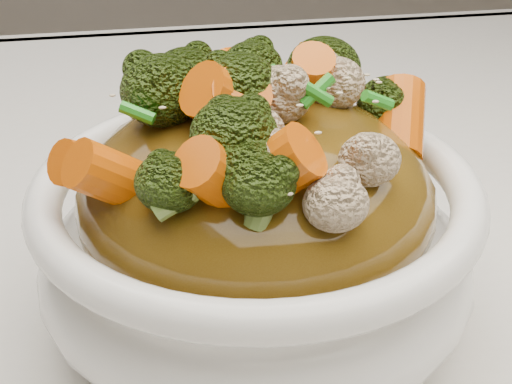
{
  "coord_description": "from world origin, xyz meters",
  "views": [
    {
      "loc": [
        -0.08,
        -0.36,
        0.99
      ],
      "look_at": [
        -0.03,
        -0.06,
        0.82
      ],
      "focal_mm": 55.0,
      "sensor_mm": 36.0,
      "label": 1
    }
  ],
  "objects": [
    {
      "name": "tablecloth",
      "position": [
        0.0,
        0.0,
        0.73
      ],
      "size": [
        1.2,
        0.8,
        0.04
      ],
      "primitive_type": "cube",
      "color": "silver",
      "rests_on": "dining_table"
    },
    {
      "name": "bowl",
      "position": [
        -0.03,
        -0.06,
        0.79
      ],
      "size": [
        0.25,
        0.25,
        0.08
      ],
      "primitive_type": null,
      "rotation": [
        0.0,
        0.0,
        0.26
      ],
      "color": "white",
      "rests_on": "tablecloth"
    },
    {
      "name": "sauce_base",
      "position": [
        -0.03,
        -0.06,
        0.82
      ],
      "size": [
        0.2,
        0.2,
        0.09
      ],
      "primitive_type": "ellipsoid",
      "rotation": [
        0.0,
        0.0,
        0.26
      ],
      "color": "#583D0F",
      "rests_on": "bowl"
    },
    {
      "name": "carrots",
      "position": [
        -0.03,
        -0.06,
        0.88
      ],
      "size": [
        0.2,
        0.2,
        0.05
      ],
      "primitive_type": null,
      "rotation": [
        0.0,
        0.0,
        0.26
      ],
      "color": "#D85907",
      "rests_on": "sauce_base"
    },
    {
      "name": "broccoli",
      "position": [
        -0.03,
        -0.06,
        0.87
      ],
      "size": [
        0.2,
        0.2,
        0.04
      ],
      "primitive_type": null,
      "rotation": [
        0.0,
        0.0,
        0.26
      ],
      "color": "black",
      "rests_on": "sauce_base"
    },
    {
      "name": "cauliflower",
      "position": [
        -0.03,
        -0.06,
        0.87
      ],
      "size": [
        0.2,
        0.2,
        0.03
      ],
      "primitive_type": null,
      "rotation": [
        0.0,
        0.0,
        0.26
      ],
      "color": "beige",
      "rests_on": "sauce_base"
    },
    {
      "name": "scallions",
      "position": [
        -0.03,
        -0.06,
        0.88
      ],
      "size": [
        0.15,
        0.15,
        0.02
      ],
      "primitive_type": null,
      "rotation": [
        0.0,
        0.0,
        0.26
      ],
      "color": "#269322",
      "rests_on": "sauce_base"
    },
    {
      "name": "sesame_seeds",
      "position": [
        -0.03,
        -0.06,
        0.88
      ],
      "size": [
        0.18,
        0.18,
        0.01
      ],
      "primitive_type": null,
      "rotation": [
        0.0,
        0.0,
        0.26
      ],
      "color": "beige",
      "rests_on": "sauce_base"
    }
  ]
}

